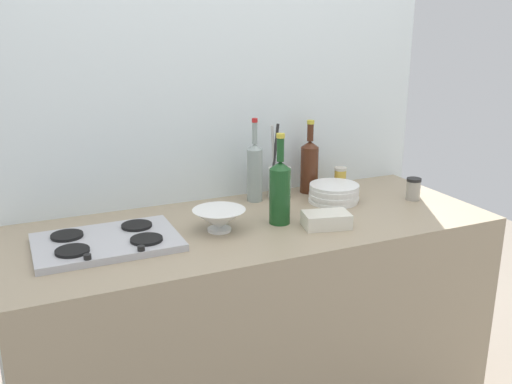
{
  "coord_description": "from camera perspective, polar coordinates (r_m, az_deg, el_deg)",
  "views": [
    {
      "loc": [
        -0.82,
        -1.82,
        1.63
      ],
      "look_at": [
        0.0,
        0.0,
        1.02
      ],
      "focal_mm": 39.61,
      "sensor_mm": 36.0,
      "label": 1
    }
  ],
  "objects": [
    {
      "name": "stovetop_hob",
      "position": [
        1.97,
        -14.84,
        -4.86
      ],
      "size": [
        0.48,
        0.32,
        0.04
      ],
      "color": "#B2B2B7",
      "rests_on": "counter_block"
    },
    {
      "name": "utensil_crock",
      "position": [
        2.4,
        2.37,
        1.12
      ],
      "size": [
        0.09,
        0.09,
        0.32
      ],
      "color": "silver",
      "rests_on": "counter_block"
    },
    {
      "name": "wine_bottle_mid_left",
      "position": [
        2.34,
        -0.13,
        2.15
      ],
      "size": [
        0.06,
        0.06,
        0.35
      ],
      "color": "gray",
      "rests_on": "counter_block"
    },
    {
      "name": "counter_block",
      "position": [
        2.32,
        0.0,
        -13.61
      ],
      "size": [
        1.8,
        0.7,
        0.9
      ],
      "primitive_type": "cube",
      "color": "tan",
      "rests_on": "ground"
    },
    {
      "name": "plate_stack",
      "position": [
        2.38,
        7.87,
        -0.11
      ],
      "size": [
        0.21,
        0.21,
        0.07
      ],
      "color": "white",
      "rests_on": "counter_block"
    },
    {
      "name": "wine_bottle_mid_right",
      "position": [
        2.48,
        5.42,
        2.73
      ],
      "size": [
        0.08,
        0.08,
        0.32
      ],
      "color": "#472314",
      "rests_on": "counter_block"
    },
    {
      "name": "backsplash_panel",
      "position": [
        2.39,
        -3.77,
        6.48
      ],
      "size": [
        1.9,
        0.06,
        2.39
      ],
      "primitive_type": "cube",
      "color": "silver",
      "rests_on": "ground"
    },
    {
      "name": "condiment_jar_front",
      "position": [
        2.52,
        8.49,
        1.28
      ],
      "size": [
        0.05,
        0.05,
        0.11
      ],
      "color": "gold",
      "rests_on": "counter_block"
    },
    {
      "name": "wine_bottle_leftmost",
      "position": [
        2.08,
        2.43,
        0.16
      ],
      "size": [
        0.08,
        0.08,
        0.34
      ],
      "color": "#19471E",
      "rests_on": "counter_block"
    },
    {
      "name": "butter_dish",
      "position": [
        2.09,
        7.12,
        -2.81
      ],
      "size": [
        0.19,
        0.14,
        0.05
      ],
      "primitive_type": "cube",
      "rotation": [
        0.0,
        0.0,
        -0.23
      ],
      "color": "silver",
      "rests_on": "counter_block"
    },
    {
      "name": "condiment_jar_rear",
      "position": [
        2.47,
        15.6,
        0.31
      ],
      "size": [
        0.06,
        0.06,
        0.09
      ],
      "color": "#9E998C",
      "rests_on": "counter_block"
    },
    {
      "name": "mixing_bowl",
      "position": [
        2.03,
        -3.74,
        -2.75
      ],
      "size": [
        0.19,
        0.19,
        0.08
      ],
      "color": "white",
      "rests_on": "counter_block"
    }
  ]
}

